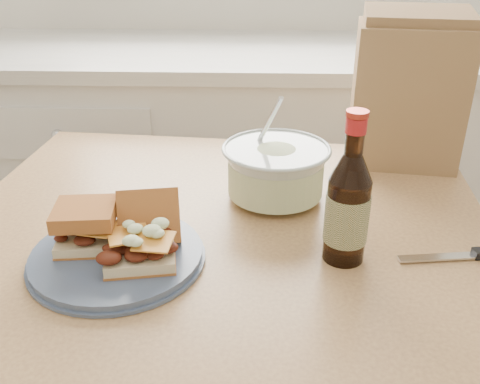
{
  "coord_description": "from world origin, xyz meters",
  "views": [
    {
      "loc": [
        0.08,
        -0.05,
        1.32
      ],
      "look_at": [
        0.05,
        0.76,
        0.9
      ],
      "focal_mm": 40.0,
      "sensor_mm": 36.0,
      "label": 1
    }
  ],
  "objects_px": {
    "plate": "(117,256)",
    "coleslaw_bowl": "(276,173)",
    "beer_bottle": "(348,207)",
    "dining_table": "(216,302)",
    "paper_bag": "(407,96)"
  },
  "relations": [
    {
      "from": "plate",
      "to": "coleslaw_bowl",
      "type": "bearing_deg",
      "value": 41.2
    },
    {
      "from": "plate",
      "to": "beer_bottle",
      "type": "xyz_separation_m",
      "value": [
        0.37,
        0.02,
        0.09
      ]
    },
    {
      "from": "beer_bottle",
      "to": "dining_table",
      "type": "bearing_deg",
      "value": 158.94
    },
    {
      "from": "plate",
      "to": "coleslaw_bowl",
      "type": "height_order",
      "value": "coleslaw_bowl"
    },
    {
      "from": "coleslaw_bowl",
      "to": "beer_bottle",
      "type": "distance_m",
      "value": 0.24
    },
    {
      "from": "beer_bottle",
      "to": "coleslaw_bowl",
      "type": "bearing_deg",
      "value": 103.42
    },
    {
      "from": "plate",
      "to": "paper_bag",
      "type": "relative_size",
      "value": 0.91
    },
    {
      "from": "coleslaw_bowl",
      "to": "paper_bag",
      "type": "relative_size",
      "value": 0.69
    },
    {
      "from": "coleslaw_bowl",
      "to": "paper_bag",
      "type": "distance_m",
      "value": 0.36
    },
    {
      "from": "paper_bag",
      "to": "beer_bottle",
      "type": "bearing_deg",
      "value": -106.68
    },
    {
      "from": "dining_table",
      "to": "paper_bag",
      "type": "height_order",
      "value": "paper_bag"
    },
    {
      "from": "plate",
      "to": "paper_bag",
      "type": "height_order",
      "value": "paper_bag"
    },
    {
      "from": "plate",
      "to": "coleslaw_bowl",
      "type": "xyz_separation_m",
      "value": [
        0.26,
        0.23,
        0.05
      ]
    },
    {
      "from": "dining_table",
      "to": "plate",
      "type": "xyz_separation_m",
      "value": [
        -0.15,
        -0.05,
        0.13
      ]
    },
    {
      "from": "dining_table",
      "to": "plate",
      "type": "distance_m",
      "value": 0.21
    }
  ]
}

